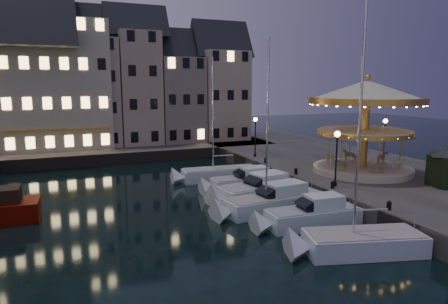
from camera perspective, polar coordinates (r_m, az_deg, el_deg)
name	(u,v)px	position (r m, az deg, el deg)	size (l,w,h in m)	color
ground	(255,218)	(27.16, 4.46, -9.44)	(160.00, 160.00, 0.00)	black
quay_east	(361,173)	(39.46, 18.95, -2.92)	(16.00, 56.00, 1.30)	#474442
quay_north	(96,152)	(51.71, -17.86, 0.01)	(44.00, 12.00, 1.30)	#474442
quaywall_e	(287,181)	(34.82, 8.92, -4.13)	(0.15, 44.00, 1.30)	#47423A
quaywall_n	(119,159)	(46.01, -14.80, -0.99)	(48.00, 0.15, 1.30)	#47423A
streetlamp_b	(337,150)	(30.78, 15.79, 0.21)	(0.44, 0.44, 4.17)	black
streetlamp_c	(255,131)	(42.14, 4.50, 2.99)	(0.44, 0.44, 4.17)	black
streetlamp_d	(385,133)	(43.40, 21.96, 2.51)	(0.44, 0.44, 4.17)	black
bollard_a	(389,205)	(26.52, 22.51, -7.00)	(0.30, 0.30, 0.57)	black
bollard_b	(333,184)	(30.51, 15.27, -4.48)	(0.30, 0.30, 0.57)	black
bollard_c	(296,171)	(34.50, 10.24, -2.68)	(0.30, 0.30, 0.57)	black
bollard_d	(266,160)	(39.16, 5.95, -1.12)	(0.30, 0.30, 0.57)	black
townhouse_nb	(38,90)	(53.00, -25.05, 8.09)	(6.16, 8.00, 13.80)	gray
townhouse_nc	(91,85)	(53.05, -18.48, 9.04)	(6.82, 8.00, 14.80)	tan
townhouse_nd	(137,81)	(53.75, -12.30, 9.84)	(5.50, 8.00, 15.80)	tan
townhouse_ne	(178,93)	(54.96, -6.58, 8.42)	(6.16, 8.00, 12.80)	gray
townhouse_nf	(220,89)	(56.88, -0.64, 9.02)	(6.82, 8.00, 13.80)	tan
hotel_corner	(37,77)	(53.00, -25.11, 9.72)	(17.60, 9.00, 16.80)	beige
motorboat_a	(354,244)	(22.69, 18.03, -12.37)	(7.33, 4.07, 12.15)	silver
motorboat_b	(307,217)	(25.95, 11.82, -9.04)	(7.11, 2.36, 2.15)	silver
motorboat_c	(270,202)	(28.47, 6.60, -7.14)	(8.60, 3.11, 11.36)	silver
motorboat_d	(256,191)	(31.45, 4.59, -5.55)	(7.93, 3.76, 2.15)	silver
motorboat_e	(242,183)	(33.83, 2.56, -4.45)	(7.01, 2.11, 2.15)	silver
motorboat_f	(214,175)	(37.37, -1.37, -3.27)	(8.22, 2.65, 10.87)	silver
carousel	(366,109)	(36.13, 19.60, 5.85)	(9.60, 9.60, 8.40)	beige
ticket_kiosk	(447,158)	(33.96, 29.25, -0.76)	(3.10, 3.10, 3.63)	black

